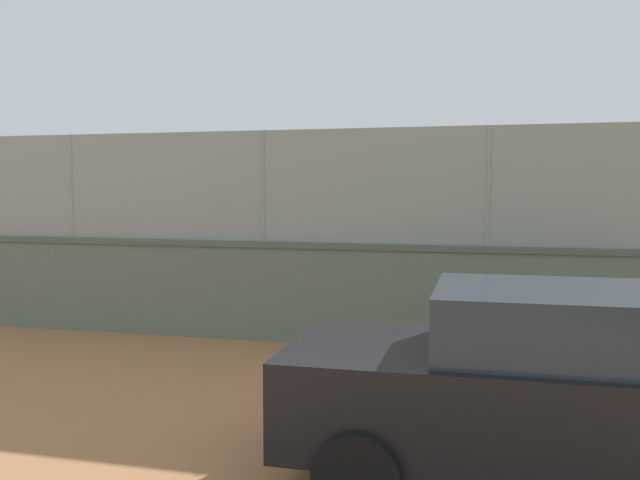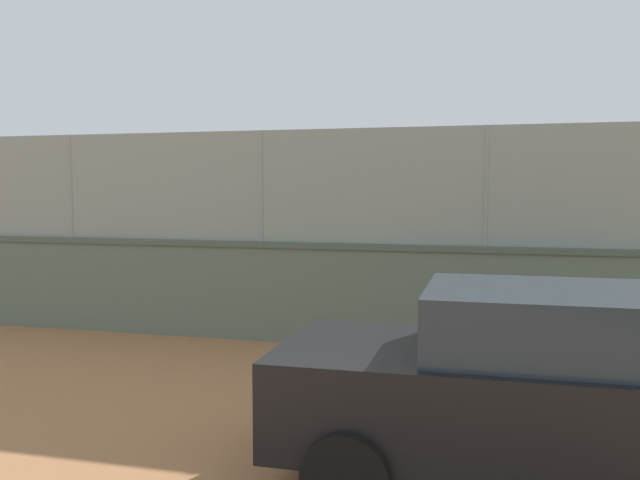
{
  "view_description": "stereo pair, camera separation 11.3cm",
  "coord_description": "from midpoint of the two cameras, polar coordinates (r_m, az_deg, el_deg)",
  "views": [
    {
      "loc": [
        -2.57,
        18.95,
        2.27
      ],
      "look_at": [
        0.39,
        6.0,
        1.24
      ],
      "focal_mm": 37.24,
      "sensor_mm": 36.0,
      "label": 1
    },
    {
      "loc": [
        -2.68,
        18.92,
        2.27
      ],
      "look_at": [
        0.39,
        6.0,
        1.24
      ],
      "focal_mm": 37.24,
      "sensor_mm": 36.0,
      "label": 2
    }
  ],
  "objects": [
    {
      "name": "player_crossing_court",
      "position": [
        16.22,
        11.41,
        -0.47
      ],
      "size": [
        0.71,
        1.18,
        1.54
      ],
      "color": "navy",
      "rests_on": "ground_plane"
    },
    {
      "name": "perimeter_wall",
      "position": [
        10.69,
        -13.42,
        -3.86
      ],
      "size": [
        23.21,
        0.93,
        1.48
      ],
      "color": "slate",
      "rests_on": "ground_plane"
    },
    {
      "name": "parked_car_black",
      "position": [
        5.38,
        20.38,
        -11.63
      ],
      "size": [
        4.24,
        1.92,
        1.53
      ],
      "color": "black",
      "rests_on": "ground_plane"
    },
    {
      "name": "fence_panel_on_wall",
      "position": [
        10.58,
        -13.57,
        4.51
      ],
      "size": [
        22.81,
        0.6,
        1.65
      ],
      "color": "gray",
      "rests_on": "perimeter_wall"
    },
    {
      "name": "player_near_wall_returning",
      "position": [
        14.63,
        -3.79,
        -1.09
      ],
      "size": [
        0.78,
        1.12,
        1.47
      ],
      "color": "black",
      "rests_on": "ground_plane"
    },
    {
      "name": "sports_ball",
      "position": [
        13.05,
        -8.08,
        -0.64
      ],
      "size": [
        0.17,
        0.17,
        0.17
      ],
      "primitive_type": "sphere",
      "color": "orange"
    },
    {
      "name": "ground_plane",
      "position": [
        19.25,
        4.95,
        -2.35
      ],
      "size": [
        260.0,
        260.0,
        0.0
      ],
      "primitive_type": "plane",
      "color": "#A36B42"
    }
  ]
}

